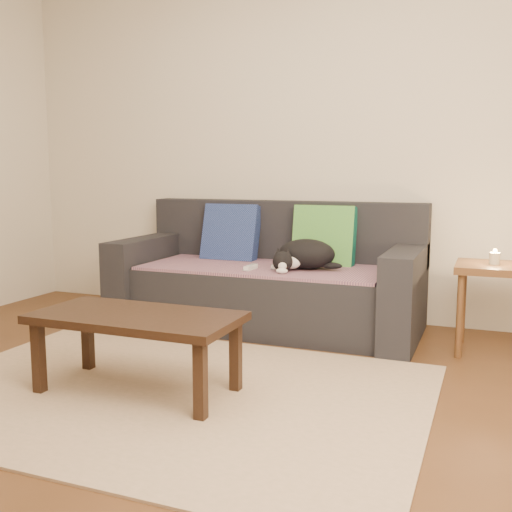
# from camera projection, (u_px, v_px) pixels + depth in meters

# --- Properties ---
(ground) EXTENTS (4.50, 4.50, 0.00)m
(ground) POSITION_uv_depth(u_px,v_px,m) (152.00, 404.00, 2.82)
(ground) COLOR brown
(ground) RESTS_ON ground
(back_wall) EXTENTS (4.50, 0.04, 2.60)m
(back_wall) POSITION_uv_depth(u_px,v_px,m) (289.00, 143.00, 4.48)
(back_wall) COLOR beige
(back_wall) RESTS_ON ground
(sofa) EXTENTS (2.10, 0.94, 0.87)m
(sofa) POSITION_uv_depth(u_px,v_px,m) (269.00, 283.00, 4.22)
(sofa) COLOR #232328
(sofa) RESTS_ON ground
(throw_blanket) EXTENTS (1.66, 0.74, 0.02)m
(throw_blanket) POSITION_uv_depth(u_px,v_px,m) (264.00, 268.00, 4.12)
(throw_blanket) COLOR #43294E
(throw_blanket) RESTS_ON sofa
(cushion_navy) EXTENTS (0.42, 0.22, 0.43)m
(cushion_navy) POSITION_uv_depth(u_px,v_px,m) (231.00, 233.00, 4.47)
(cushion_navy) COLOR navy
(cushion_navy) RESTS_ON throw_blanket
(cushion_green) EXTENTS (0.43, 0.18, 0.45)m
(cushion_green) POSITION_uv_depth(u_px,v_px,m) (324.00, 237.00, 4.20)
(cushion_green) COLOR #0E5A4B
(cushion_green) RESTS_ON throw_blanket
(cat) EXTENTS (0.49, 0.47, 0.20)m
(cat) POSITION_uv_depth(u_px,v_px,m) (305.00, 255.00, 3.97)
(cat) COLOR black
(cat) RESTS_ON throw_blanket
(wii_remote_a) EXTENTS (0.04, 0.15, 0.03)m
(wii_remote_a) POSITION_uv_depth(u_px,v_px,m) (251.00, 267.00, 3.97)
(wii_remote_a) COLOR white
(wii_remote_a) RESTS_ON throw_blanket
(wii_remote_b) EXTENTS (0.05, 0.15, 0.03)m
(wii_remote_b) POSITION_uv_depth(u_px,v_px,m) (277.00, 266.00, 4.04)
(wii_remote_b) COLOR white
(wii_remote_b) RESTS_ON throw_blanket
(side_table) EXTENTS (0.43, 0.43, 0.54)m
(side_table) POSITION_uv_depth(u_px,v_px,m) (493.00, 280.00, 3.56)
(side_table) COLOR brown
(side_table) RESTS_ON ground
(candle) EXTENTS (0.06, 0.06, 0.09)m
(candle) POSITION_uv_depth(u_px,v_px,m) (495.00, 258.00, 3.54)
(candle) COLOR beige
(candle) RESTS_ON side_table
(rug) EXTENTS (2.50, 1.80, 0.01)m
(rug) POSITION_uv_depth(u_px,v_px,m) (168.00, 392.00, 2.95)
(rug) COLOR tan
(rug) RESTS_ON ground
(coffee_table) EXTENTS (1.00, 0.50, 0.40)m
(coffee_table) POSITION_uv_depth(u_px,v_px,m) (137.00, 324.00, 2.91)
(coffee_table) COLOR black
(coffee_table) RESTS_ON rug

